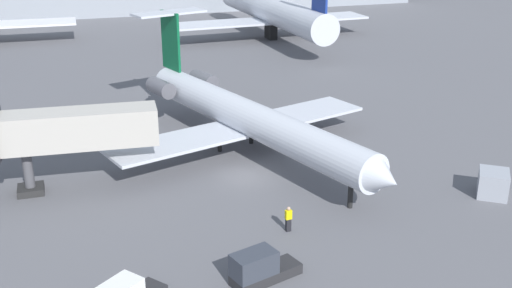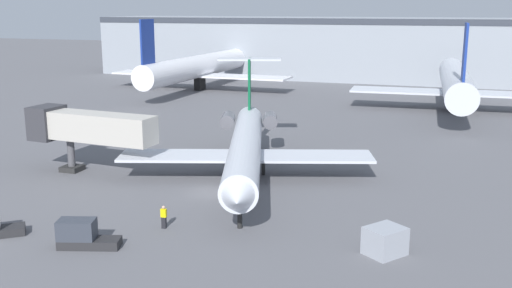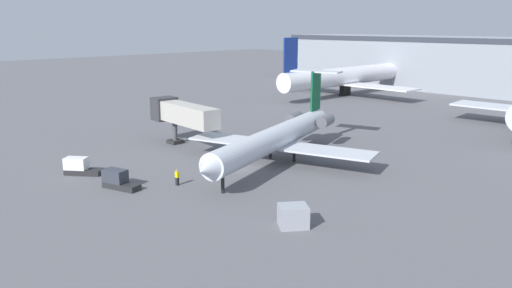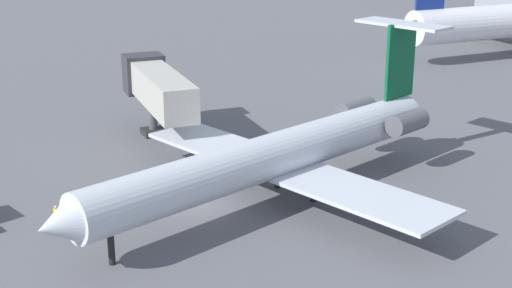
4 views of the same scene
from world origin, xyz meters
name	(u,v)px [view 1 (image 1 of 4)]	position (x,y,z in m)	size (l,w,h in m)	color
ground_plane	(246,177)	(0.00, 0.00, -0.05)	(400.00, 400.00, 0.10)	#5B5B60
regional_jet	(243,114)	(1.27, 5.04, 3.21)	(23.47, 31.12, 9.99)	silver
jet_bridge	(49,132)	(-13.74, 1.77, 4.46)	(13.18, 3.96, 6.17)	#B7B2A8
ground_crew_marshaller	(288,219)	(0.00, -8.91, 0.86)	(0.42, 0.29, 1.69)	black
baggage_tug_trailing	(259,269)	(-3.48, -13.69, 0.84)	(4.23, 2.50, 1.90)	#262628
cargo_container_uld	(493,183)	(15.49, -8.51, 0.90)	(3.00, 3.07, 1.81)	#999EA8
parked_airliner_west_mid	(272,10)	(19.14, 48.88, 4.38)	(31.22, 37.03, 13.56)	silver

